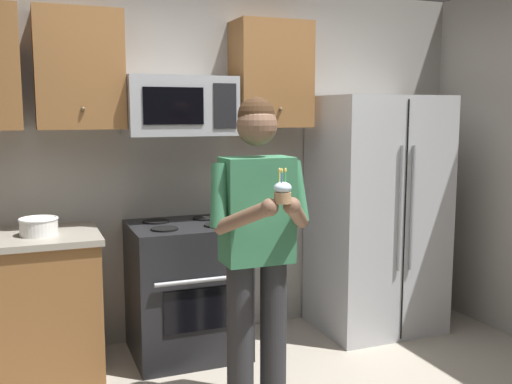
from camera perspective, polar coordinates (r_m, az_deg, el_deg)
name	(u,v)px	position (r m, az deg, el deg)	size (l,w,h in m)	color
wall_back	(191,163)	(4.40, -6.31, 2.78)	(4.40, 0.10, 2.60)	gray
oven_range	(187,289)	(4.15, -6.72, -9.34)	(0.76, 0.70, 0.93)	black
microwave	(180,106)	(4.09, -7.44, 8.27)	(0.74, 0.41, 0.40)	#9EA0A5
refrigerator	(376,214)	(4.62, 11.62, -2.11)	(0.90, 0.75, 1.80)	#B7BABF
cabinet_row_upper	(91,70)	(4.05, -15.76, 11.31)	(2.78, 0.36, 0.76)	brown
bowl_large_white	(39,226)	(3.89, -20.36, -3.12)	(0.24, 0.24, 0.11)	white
person	(258,238)	(3.21, 0.16, -4.53)	(0.60, 0.48, 1.76)	#262628
cupcake	(283,192)	(2.86, 2.60, 0.00)	(0.09, 0.09, 0.17)	#A87F56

